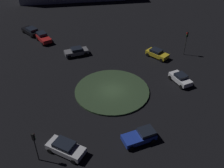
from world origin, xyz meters
TOP-DOWN VIEW (x-y plane):
  - ground_plane at (0.00, 0.00)m, footprint 118.28×118.28m
  - roundabout_island at (0.00, 0.00)m, footprint 10.99×10.99m
  - car_yellow at (12.55, 3.01)m, footprint 2.49×4.23m
  - car_white at (9.67, -4.70)m, footprint 2.62×4.09m
  - car_silver at (-11.04, -5.66)m, footprint 3.49×4.75m
  - car_black at (-1.12, 25.84)m, footprint 2.49×4.70m
  - car_blue at (-3.28, -9.56)m, footprint 4.26×2.91m
  - car_red at (-0.59, 21.18)m, footprint 2.21×4.00m
  - car_grey at (1.60, 12.45)m, footprint 4.52×2.97m
  - traffic_light_west at (-13.90, -4.73)m, footprint 0.39×0.35m
  - traffic_light_east at (17.07, 0.62)m, footprint 0.36×0.31m

SIDE VIEW (x-z plane):
  - ground_plane at x=0.00m, z-range 0.00..0.00m
  - roundabout_island at x=0.00m, z-range 0.00..0.25m
  - car_blue at x=-3.28m, z-range 0.03..1.43m
  - car_yellow at x=12.55m, z-range 0.03..1.48m
  - car_silver at x=-11.04m, z-range 0.03..1.50m
  - car_black at x=-1.12m, z-range 0.02..1.51m
  - car_white at x=9.67m, z-range 0.02..1.52m
  - car_grey at x=1.60m, z-range 0.04..1.51m
  - car_red at x=-0.59m, z-range 0.03..1.67m
  - traffic_light_west at x=-13.90m, z-range 0.87..4.93m
  - traffic_light_east at x=17.07m, z-range 0.93..5.36m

